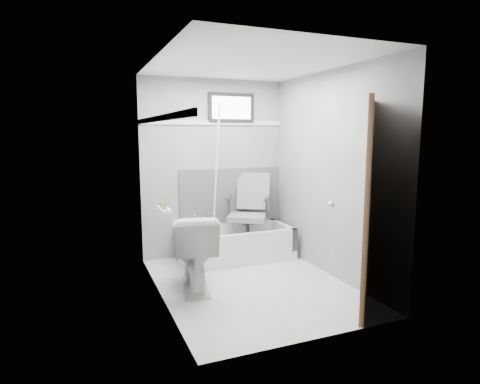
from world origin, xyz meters
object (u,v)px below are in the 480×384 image
door (412,211)px  toilet (194,252)px  soap_bottle_a (164,204)px  office_chair (248,211)px  soap_bottle_b (162,202)px  bathtub (236,244)px

door → toilet: bearing=138.3°
toilet → soap_bottle_a: bearing=21.8°
office_chair → door: 2.37m
office_chair → soap_bottle_b: size_ratio=12.27×
office_chair → door: size_ratio=0.51×
door → soap_bottle_a: (-1.92, 1.36, -0.03)m
bathtub → soap_bottle_b: bearing=-147.5°
office_chair → door: bearing=-44.9°
toilet → door: door is taller
toilet → soap_bottle_a: 0.64m
bathtub → soap_bottle_a: size_ratio=15.21×
office_chair → toilet: (-0.99, -0.84, -0.22)m
soap_bottle_b → door: bearing=-38.0°
toilet → door: 2.22m
soap_bottle_b → bathtub: bearing=32.5°
bathtub → soap_bottle_b: size_ratio=18.12×
office_chair → door: door is taller
bathtub → soap_bottle_a: (-1.11, -0.85, 0.76)m
bathtub → toilet: (-0.79, -0.79, 0.20)m
office_chair → door: (0.61, -2.26, 0.37)m
toilet → soap_bottle_b: 0.64m
door → soap_bottle_a: 2.35m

